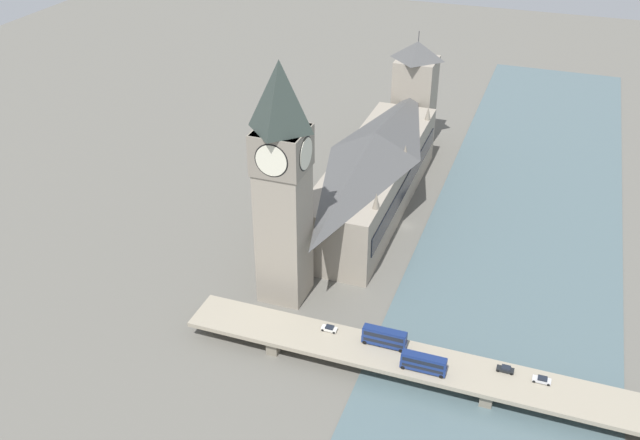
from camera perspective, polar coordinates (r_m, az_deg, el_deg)
name	(u,v)px	position (r m, az deg, el deg)	size (l,w,h in m)	color
ground_plane	(407,226)	(242.90, 6.96, -0.50)	(600.00, 600.00, 0.00)	#605E56
river_water	(520,246)	(239.25, 15.68, -2.03)	(62.76, 360.00, 0.30)	#4C6066
parliament_hall	(374,172)	(245.58, 4.37, 3.87)	(23.08, 92.70, 28.97)	gray
clock_tower	(282,180)	(190.19, -3.03, 3.20)	(13.93, 13.93, 70.55)	gray
victoria_tower	(415,94)	(294.58, 7.58, 9.97)	(15.76, 15.76, 47.17)	gray
road_bridge	(490,380)	(180.93, 13.45, -12.34)	(157.53, 13.13, 5.23)	gray
double_decker_bus_lead	(384,337)	(182.91, 5.18, -9.31)	(11.46, 2.56, 5.04)	navy
double_decker_bus_mid	(424,363)	(177.23, 8.29, -11.23)	(11.22, 2.58, 4.62)	navy
car_northbound_mid	(329,328)	(188.03, 0.75, -8.67)	(4.12, 1.85, 1.40)	silver
car_northbound_tail	(505,369)	(182.15, 14.62, -11.46)	(4.18, 1.82, 1.47)	black
car_southbound_mid	(542,380)	(181.72, 17.33, -12.10)	(4.33, 1.85, 1.42)	silver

